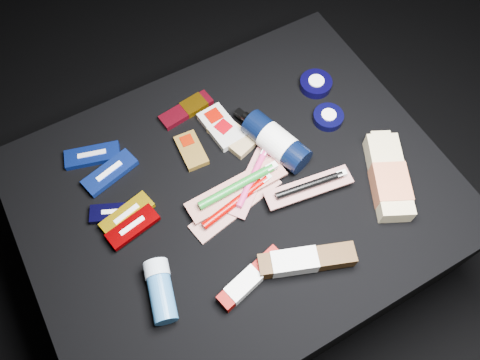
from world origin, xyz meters
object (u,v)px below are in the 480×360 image
bodywash_bottle (389,178)px  toothpaste_carton_red (248,280)px  lotion_bottle (276,141)px  deodorant_stick (161,290)px

bodywash_bottle → toothpaste_carton_red: bearing=-146.8°
lotion_bottle → bodywash_bottle: bearing=-65.4°
lotion_bottle → deodorant_stick: (-0.39, -0.19, -0.01)m
lotion_bottle → deodorant_stick: lotion_bottle is taller
bodywash_bottle → deodorant_stick: 0.57m
lotion_bottle → toothpaste_carton_red: (-0.22, -0.26, -0.02)m
lotion_bottle → toothpaste_carton_red: lotion_bottle is taller
bodywash_bottle → lotion_bottle: bearing=157.5°
deodorant_stick → toothpaste_carton_red: bearing=-8.0°
bodywash_bottle → toothpaste_carton_red: size_ratio=1.34×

